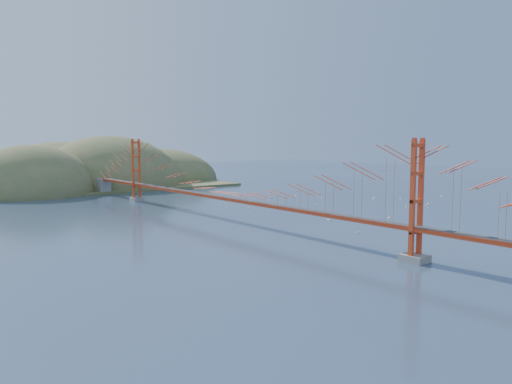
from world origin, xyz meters
TOP-DOWN VIEW (x-y plane):
  - ground at (0.00, 0.00)m, footprint 320.00×320.00m
  - bridge at (0.00, 0.18)m, footprint 2.20×94.40m
  - far_headlands at (2.21, 68.52)m, footprint 84.00×58.00m
  - sailboat_2 at (37.32, -7.71)m, footprint 0.64×0.64m
  - sailboat_8 at (35.95, 24.38)m, footprint 0.57×0.57m
  - sailboat_15 at (34.95, 42.00)m, footprint 0.55×0.55m
  - sailboat_12 at (24.58, 28.76)m, footprint 0.59×0.56m
  - sailboat_14 at (30.92, 11.89)m, footprint 0.47×0.51m
  - sailboat_9 at (37.56, 4.31)m, footprint 0.64×0.64m
  - sailboat_17 at (35.67, 17.64)m, footprint 0.56×0.56m
  - sailboat_7 at (29.53, 36.97)m, footprint 0.57×0.57m
  - sailboat_5 at (41.62, 1.01)m, footprint 0.49×0.51m
  - sailboat_13 at (32.06, -6.83)m, footprint 0.58×0.58m
  - sailboat_11 at (50.96, -2.08)m, footprint 0.50×0.50m
  - sailboat_3 at (22.20, 4.83)m, footprint 0.62×0.62m
  - sailboat_0 at (11.90, -7.82)m, footprint 0.60×0.63m
  - sailboat_1 at (16.14, 7.40)m, footprint 0.61×0.61m
  - sailboat_16 at (10.31, 9.02)m, footprint 0.52×0.52m
  - sailboat_10 at (7.29, -16.97)m, footprint 0.55×0.55m
  - sailboat_4 at (26.08, 22.32)m, footprint 0.66×0.66m
  - sailboat_extra_0 at (20.10, -12.23)m, footprint 0.58×0.58m
  - sailboat_extra_1 at (29.08, 17.34)m, footprint 0.64×0.64m

SIDE VIEW (x-z plane):
  - ground at x=0.00m, z-range 0.00..0.00m
  - far_headlands at x=2.21m, z-range -12.50..12.50m
  - sailboat_11 at x=50.96m, z-range -0.14..0.41m
  - sailboat_16 at x=10.31m, z-range -0.15..0.42m
  - sailboat_5 at x=41.62m, z-range -0.15..0.42m
  - sailboat_14 at x=30.92m, z-range -0.15..0.42m
  - sailboat_10 at x=7.29m, z-range -0.16..0.43m
  - sailboat_15 at x=34.95m, z-range -0.16..0.44m
  - sailboat_13 at x=32.06m, z-range -0.16..0.44m
  - sailboat_extra_0 at x=20.10m, z-range -0.17..0.45m
  - sailboat_17 at x=35.67m, z-range -0.17..0.46m
  - sailboat_7 at x=29.53m, z-range -0.17..0.46m
  - sailboat_1 at x=16.14m, z-range -0.18..0.47m
  - sailboat_8 at x=35.95m, z-range -0.18..0.47m
  - sailboat_3 at x=22.20m, z-range -0.18..0.47m
  - sailboat_12 at x=24.58m, z-range -0.18..0.48m
  - sailboat_9 at x=37.56m, z-range -0.19..0.49m
  - sailboat_extra_1 at x=29.08m, z-range -0.19..0.50m
  - sailboat_4 at x=26.08m, z-range -0.19..0.50m
  - sailboat_2 at x=37.32m, z-range -0.20..0.50m
  - sailboat_0 at x=11.90m, z-range -0.20..0.51m
  - bridge at x=0.00m, z-range 1.01..13.01m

